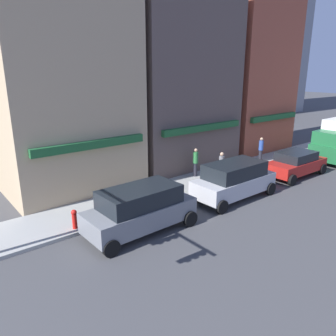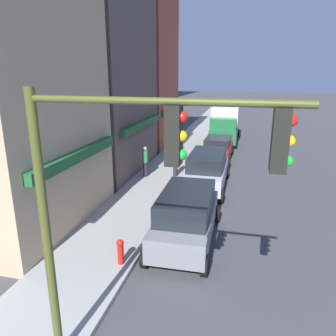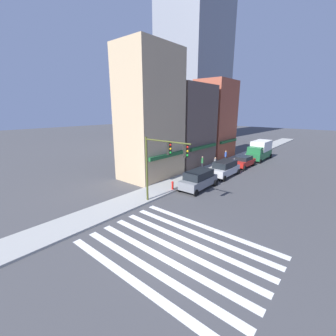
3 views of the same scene
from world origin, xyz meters
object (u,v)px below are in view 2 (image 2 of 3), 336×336
traffic_signal (129,183)px  box_truck_green (225,123)px  sedan_red (218,148)px  suv_grey (186,215)px  suv_silver (207,169)px  pedestrian_blue_shirt (176,141)px  fire_hydrant (120,250)px  pedestrian_grey_coat (175,160)px  pedestrian_green_top (145,161)px

traffic_signal → box_truck_green: (24.17, 0.03, -2.63)m
box_truck_green → sedan_red: bearing=179.5°
suv_grey → box_truck_green: 18.44m
suv_silver → pedestrian_blue_shirt: size_ratio=2.66×
fire_hydrant → pedestrian_blue_shirt: bearing=5.6°
box_truck_green → fire_hydrant: box_truck_green is taller
suv_grey → pedestrian_grey_coat: 7.40m
box_truck_green → suv_grey: bearing=179.5°
traffic_signal → box_truck_green: 24.31m
suv_grey → suv_silver: 5.92m
suv_silver → pedestrian_grey_coat: bearing=58.7°
suv_grey → box_truck_green: box_truck_green is taller
pedestrian_blue_shirt → pedestrian_green_top: (-5.95, 0.51, 0.00)m
suv_silver → pedestrian_blue_shirt: bearing=25.4°
box_truck_green → pedestrian_grey_coat: size_ratio=3.51×
sedan_red → fire_hydrant: (-14.03, 1.70, -0.23)m
box_truck_green → suv_silver: bearing=179.5°
sedan_red → pedestrian_blue_shirt: 3.22m
suv_grey → sedan_red: bearing=-1.2°
sedan_red → suv_grey: bearing=-178.7°
sedan_red → box_truck_green: (6.57, -0.00, 0.75)m
traffic_signal → pedestrian_green_top: traffic_signal is taller
suv_silver → pedestrian_blue_shirt: suv_silver is taller
pedestrian_green_top → pedestrian_grey_coat: bearing=66.2°
suv_grey → pedestrian_grey_coat: (7.13, 1.98, 0.04)m
suv_silver → fire_hydrant: 8.27m
pedestrian_green_top → fire_hydrant: 8.99m
pedestrian_grey_coat → fire_hydrant: bearing=138.4°
sedan_red → pedestrian_green_top: pedestrian_green_top is taller
sedan_red → traffic_signal: bearing=-178.6°
suv_silver → pedestrian_green_top: size_ratio=2.66×
sedan_red → pedestrian_blue_shirt: pedestrian_blue_shirt is taller
box_truck_green → pedestrian_green_top: 12.39m
sedan_red → fire_hydrant: size_ratio=5.27×
traffic_signal → pedestrian_grey_coat: size_ratio=3.28×
suv_grey → box_truck_green: (18.43, -0.00, 0.56)m
fire_hydrant → box_truck_green: bearing=-4.7°
pedestrian_blue_shirt → suv_silver: bearing=-178.7°
traffic_signal → pedestrian_blue_shirt: 18.82m
sedan_red → pedestrian_blue_shirt: size_ratio=2.51×
traffic_signal → suv_silver: 12.08m
sedan_red → pedestrian_grey_coat: (-4.74, 1.98, 0.23)m
suv_silver → sedan_red: suv_silver is taller
suv_grey → suv_silver: size_ratio=1.01×
suv_silver → pedestrian_green_top: bearing=79.4°
pedestrian_blue_shirt → fire_hydrant: 14.79m
pedestrian_blue_shirt → sedan_red: bearing=-126.4°
pedestrian_green_top → pedestrian_grey_coat: same height
box_truck_green → fire_hydrant: (-20.60, 1.70, -0.97)m
sedan_red → pedestrian_grey_coat: 5.14m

